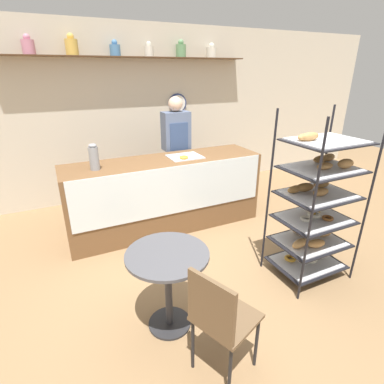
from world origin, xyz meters
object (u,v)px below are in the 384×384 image
at_px(person_worker, 176,150).
at_px(cafe_table, 168,272).
at_px(coffee_carafe, 94,157).
at_px(cafe_chair, 219,316).
at_px(donut_tray_counter, 185,156).
at_px(pastry_rack, 315,206).

distance_m(person_worker, cafe_table, 2.40).
bearing_deg(coffee_carafe, cafe_table, -80.79).
bearing_deg(cafe_chair, cafe_table, -8.28).
distance_m(person_worker, coffee_carafe, 1.37).
height_order(person_worker, cafe_chair, person_worker).
bearing_deg(donut_tray_counter, coffee_carafe, -178.46).
bearing_deg(coffee_carafe, person_worker, 23.94).
height_order(pastry_rack, coffee_carafe, pastry_rack).
bearing_deg(pastry_rack, cafe_chair, -156.81).
xyz_separation_m(cafe_table, donut_tray_counter, (0.89, 1.63, 0.44)).
distance_m(pastry_rack, cafe_table, 1.61).
distance_m(pastry_rack, coffee_carafe, 2.43).
height_order(pastry_rack, donut_tray_counter, pastry_rack).
height_order(cafe_chair, coffee_carafe, coffee_carafe).
relative_size(cafe_table, cafe_chair, 0.81).
relative_size(pastry_rack, cafe_chair, 1.94).
xyz_separation_m(cafe_table, coffee_carafe, (-0.26, 1.60, 0.57)).
xyz_separation_m(pastry_rack, donut_tray_counter, (-0.69, 1.58, 0.19)).
xyz_separation_m(pastry_rack, cafe_chair, (-1.45, -0.62, -0.24)).
bearing_deg(cafe_chair, person_worker, -39.08).
height_order(person_worker, cafe_table, person_worker).
relative_size(person_worker, cafe_table, 2.35).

